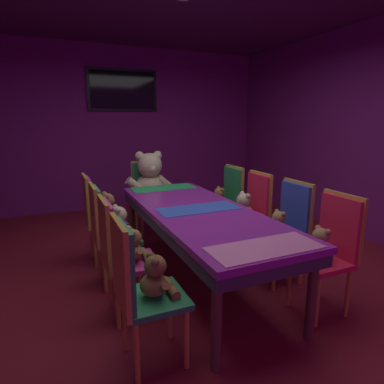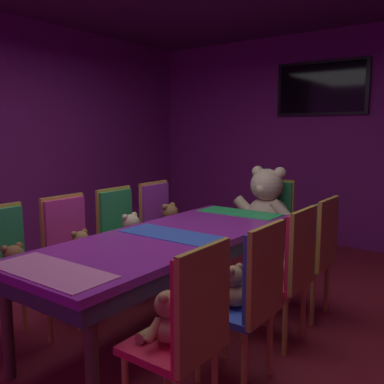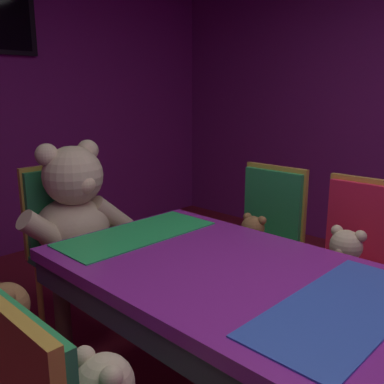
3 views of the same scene
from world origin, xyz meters
TOP-DOWN VIEW (x-y plane):
  - banquet_table at (0.00, 0.00)m, footprint 0.90×2.43m
  - teddy_left_3 at (-0.70, 0.87)m, footprint 0.27×0.34m
  - chair_right_2 at (0.83, 0.31)m, footprint 0.42×0.41m
  - teddy_right_2 at (0.69, 0.31)m, footprint 0.26×0.33m
  - chair_right_3 at (0.82, 0.85)m, footprint 0.42×0.41m
  - teddy_right_3 at (0.68, 0.85)m, footprint 0.22×0.29m
  - throne_chair at (0.00, 1.76)m, footprint 0.41×0.42m
  - king_teddy_bear at (0.00, 1.59)m, footprint 0.72×0.56m

SIDE VIEW (x-z plane):
  - teddy_right_3 at x=0.68m, z-range 0.44..0.71m
  - teddy_right_2 at x=0.69m, z-range 0.44..0.75m
  - chair_right_2 at x=0.83m, z-range 0.10..1.09m
  - chair_right_3 at x=0.82m, z-range 0.10..1.09m
  - throne_chair at x=0.00m, z-range 0.10..1.09m
  - teddy_left_3 at x=-0.70m, z-range 0.44..0.76m
  - banquet_table at x=0.00m, z-range 0.28..1.03m
  - king_teddy_bear at x=0.00m, z-range 0.41..1.09m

